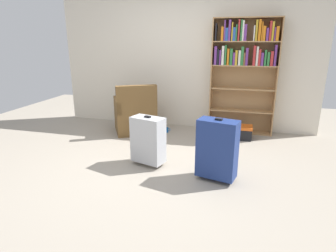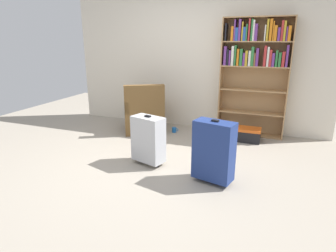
# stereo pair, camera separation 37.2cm
# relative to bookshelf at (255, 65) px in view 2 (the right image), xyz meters

# --- Properties ---
(ground_plane) EXTENTS (8.54, 8.54, 0.00)m
(ground_plane) POSITION_rel_bookshelf_xyz_m (-1.08, -1.83, -1.23)
(ground_plane) COLOR #9E9384
(back_wall) EXTENTS (4.88, 0.10, 2.60)m
(back_wall) POSITION_rel_bookshelf_xyz_m (-1.08, 0.18, 0.07)
(back_wall) COLOR beige
(back_wall) RESTS_ON ground
(bookshelf) EXTENTS (1.13, 0.26, 2.00)m
(bookshelf) POSITION_rel_bookshelf_xyz_m (0.00, 0.00, 0.00)
(bookshelf) COLOR #A87F51
(bookshelf) RESTS_ON ground
(armchair) EXTENTS (0.95, 0.95, 0.90)m
(armchair) POSITION_rel_bookshelf_xyz_m (-1.86, -0.48, -0.92)
(armchair) COLOR brown
(armchair) RESTS_ON ground
(mug) EXTENTS (0.12, 0.08, 0.10)m
(mug) POSITION_rel_bookshelf_xyz_m (-1.30, -0.38, -1.19)
(mug) COLOR #1959A5
(mug) RESTS_ON ground
(storage_box) EXTENTS (0.41, 0.27, 0.23)m
(storage_box) POSITION_rel_bookshelf_xyz_m (0.02, -0.38, -1.11)
(storage_box) COLOR black
(storage_box) RESTS_ON ground
(suitcase_silver) EXTENTS (0.49, 0.35, 0.69)m
(suitcase_silver) POSITION_rel_bookshelf_xyz_m (-1.17, -1.80, -0.88)
(suitcase_silver) COLOR #B7BABF
(suitcase_silver) RESTS_ON ground
(suitcase_navy_blue) EXTENTS (0.51, 0.33, 0.78)m
(suitcase_navy_blue) POSITION_rel_bookshelf_xyz_m (-0.24, -2.01, -0.83)
(suitcase_navy_blue) COLOR navy
(suitcase_navy_blue) RESTS_ON ground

